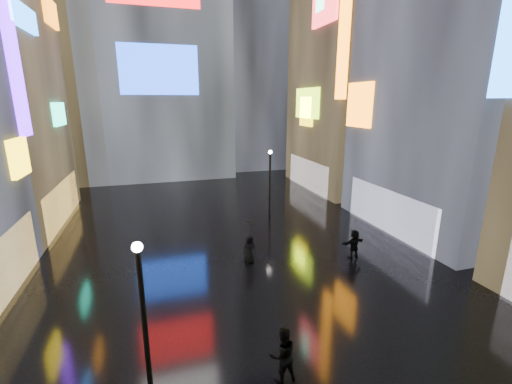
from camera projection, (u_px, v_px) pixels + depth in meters
name	position (u px, v px, depth m)	size (l,w,h in m)	color
ground	(223.00, 233.00, 23.72)	(140.00, 140.00, 0.00)	black
building_right_mid	(475.00, 1.00, 21.54)	(10.28, 13.70, 30.00)	black
building_right_far	(358.00, 48.00, 33.82)	(10.28, 12.00, 28.00)	black
tower_flank_right	(247.00, 38.00, 45.90)	(12.00, 12.00, 34.00)	black
tower_flank_left	(52.00, 61.00, 36.82)	(10.00, 10.00, 26.00)	black
lamp_near	(144.00, 315.00, 9.79)	(0.30, 0.30, 5.20)	black
lamp_far	(270.00, 179.00, 26.95)	(0.30, 0.30, 5.20)	black
pedestrian_1	(283.00, 355.00, 11.02)	(0.93, 0.73, 1.92)	black
pedestrian_4	(249.00, 249.00, 19.18)	(0.81, 0.53, 1.65)	black
pedestrian_5	(354.00, 244.00, 19.80)	(1.60, 0.51, 1.72)	black
umbrella_2	(249.00, 228.00, 18.85)	(0.99, 1.01, 0.91)	black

